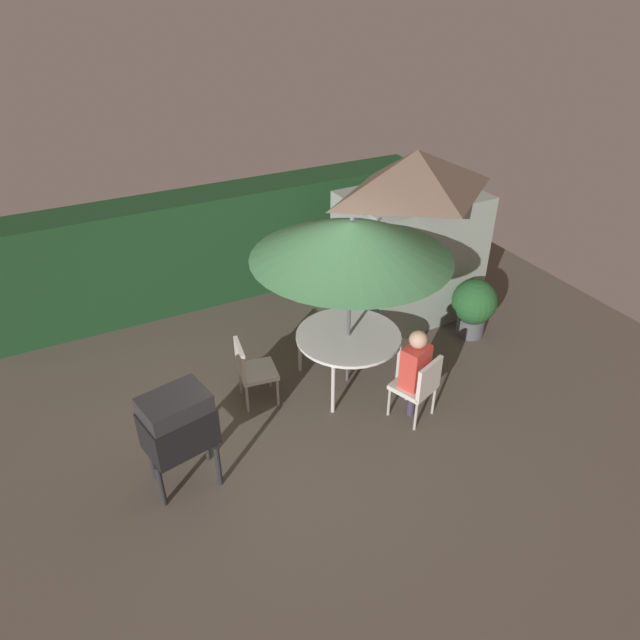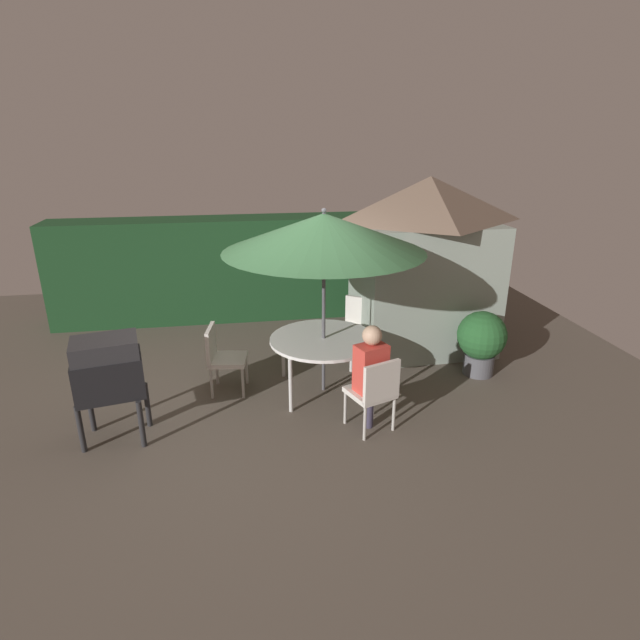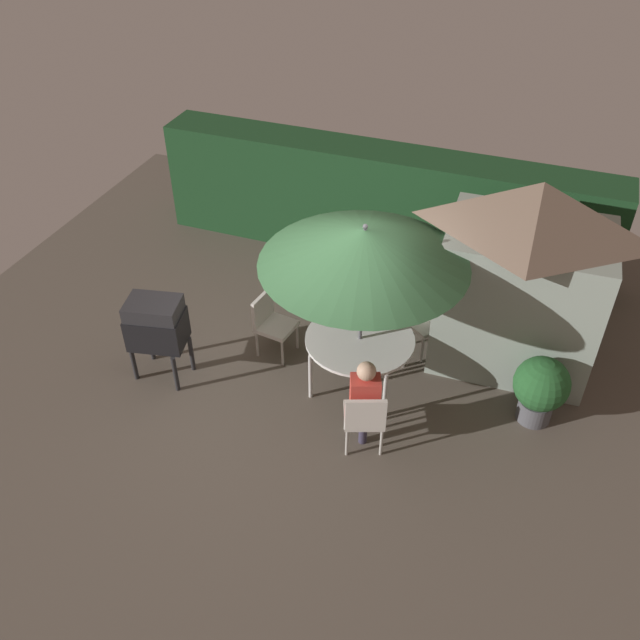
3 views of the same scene
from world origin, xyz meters
The scene contains 11 objects.
ground_plane centered at (0.00, 0.00, 0.00)m, with size 11.00×11.00×0.00m, color brown.
hedge_backdrop centered at (0.00, 3.50, 0.91)m, with size 7.24×0.78×1.81m.
garden_shed centered at (2.39, 1.61, 1.34)m, with size 2.17×1.60×2.63m.
patio_table centered at (0.63, 0.39, 0.69)m, with size 1.38×1.38×0.74m.
patio_umbrella centered at (0.63, 0.39, 2.10)m, with size 2.46×2.46×2.39m.
bbq_grill centered at (-1.83, -0.37, 0.85)m, with size 0.79×0.63×1.20m.
chair_near_shed centered at (1.04, -0.67, 0.52)m, with size 0.60×0.60×0.90m.
chair_far_side centered at (1.31, 1.41, 0.52)m, with size 0.64×0.64×0.90m.
chair_toward_hedge centered at (-0.67, 0.57, 0.52)m, with size 0.53×0.52×0.90m.
potted_plant_by_shed centered at (2.88, 0.52, 0.52)m, with size 0.68×0.68×0.92m.
person_in_red centered at (1.00, -0.59, 0.78)m, with size 0.40×0.34×1.26m.
Camera 3 is at (2.42, -5.90, 6.26)m, focal length 38.21 mm.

